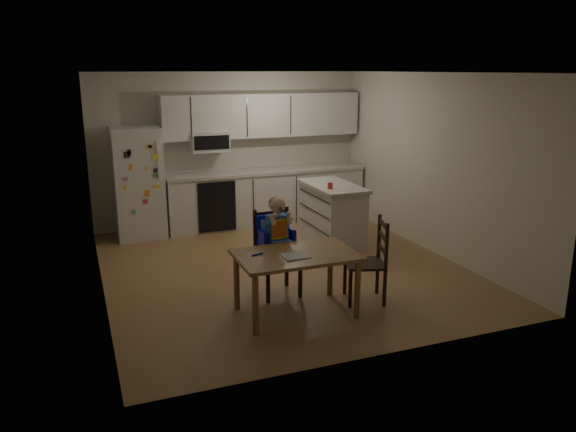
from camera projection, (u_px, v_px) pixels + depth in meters
The scene contains 10 objects.
room at pixel (270, 169), 7.51m from camera, with size 4.52×5.01×2.51m.
refrigerator at pixel (138, 183), 8.58m from camera, with size 0.72×0.70×1.70m, color silver.
kitchen_run at pixel (263, 172), 9.37m from camera, with size 3.37×0.62×2.15m.
kitchen_island at pixel (332, 214), 8.31m from camera, with size 0.64×1.22×0.90m.
red_cup at pixel (330, 186), 7.89m from camera, with size 0.07×0.07×0.09m, color red.
dining_table at pixel (296, 262), 5.88m from camera, with size 1.26×0.81×0.68m.
napkin at pixel (295, 256), 5.76m from camera, with size 0.27×0.23×0.01m, color #A4A4A8.
toddler_spoon at pixel (257, 255), 5.80m from camera, with size 0.02×0.02×0.12m, color #0914B8.
chair_booster at pixel (276, 235), 6.41m from camera, with size 0.45×0.45×1.16m.
chair_side at pixel (374, 255), 6.24m from camera, with size 0.53×0.53×0.95m.
Camera 1 is at (-2.44, -6.54, 2.55)m, focal length 35.00 mm.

